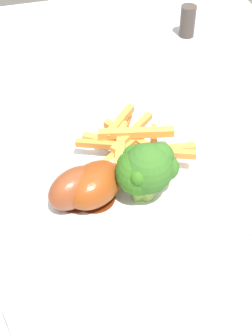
# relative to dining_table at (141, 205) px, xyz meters

# --- Properties ---
(dining_table) EXTENTS (1.05, 0.74, 0.74)m
(dining_table) POSITION_rel_dining_table_xyz_m (0.00, 0.00, 0.00)
(dining_table) COLOR #B7B7BC
(dining_table) RESTS_ON ground_plane
(dinner_plate) EXTENTS (0.27, 0.27, 0.01)m
(dinner_plate) POSITION_rel_dining_table_xyz_m (-0.05, 0.04, 0.13)
(dinner_plate) COLOR silver
(dinner_plate) RESTS_ON dining_table
(broccoli_floret_front) EXTENTS (0.06, 0.07, 0.08)m
(broccoli_floret_front) POSITION_rel_dining_table_xyz_m (-0.09, 0.02, 0.18)
(broccoli_floret_front) COLOR #91AD49
(broccoli_floret_front) RESTS_ON dinner_plate
(broccoli_floret_middle) EXTENTS (0.07, 0.06, 0.07)m
(broccoli_floret_middle) POSITION_rel_dining_table_xyz_m (-0.09, 0.03, 0.18)
(broccoli_floret_middle) COLOR #8CB648
(broccoli_floret_middle) RESTS_ON dinner_plate
(carrot_fries_pile) EXTENTS (0.13, 0.16, 0.04)m
(carrot_fries_pile) POSITION_rel_dining_table_xyz_m (-0.01, 0.02, 0.15)
(carrot_fries_pile) COLOR orange
(carrot_fries_pile) RESTS_ON dinner_plate
(chicken_drumstick_near) EXTENTS (0.10, 0.13, 0.05)m
(chicken_drumstick_near) POSITION_rel_dining_table_xyz_m (-0.08, 0.09, 0.16)
(chicken_drumstick_near) COLOR #5D210B
(chicken_drumstick_near) RESTS_ON dinner_plate
(chicken_drumstick_far) EXTENTS (0.09, 0.13, 0.05)m
(chicken_drumstick_far) POSITION_rel_dining_table_xyz_m (-0.07, 0.11, 0.16)
(chicken_drumstick_far) COLOR #592211
(chicken_drumstick_far) RESTS_ON dinner_plate
(fork) EXTENTS (0.12, 0.16, 0.00)m
(fork) POSITION_rel_dining_table_xyz_m (0.37, 0.06, 0.12)
(fork) COLOR silver
(fork) RESTS_ON dining_table
(pepper_shaker) EXTENTS (0.03, 0.03, 0.06)m
(pepper_shaker) POSITION_rel_dining_table_xyz_m (0.30, -0.18, 0.15)
(pepper_shaker) COLOR #423833
(pepper_shaker) RESTS_ON dining_table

